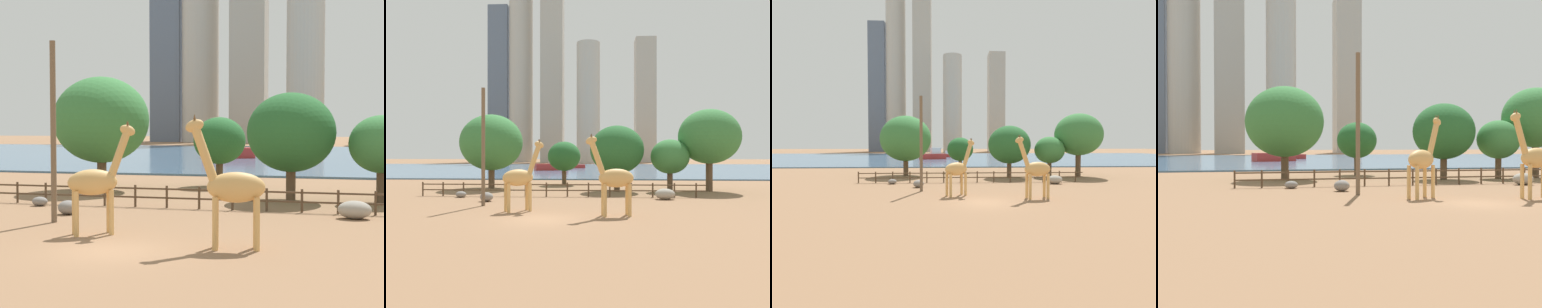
# 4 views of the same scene
# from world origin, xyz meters

# --- Properties ---
(ground_plane) EXTENTS (400.00, 400.00, 0.00)m
(ground_plane) POSITION_xyz_m (0.00, 80.00, 0.00)
(ground_plane) COLOR #8C6647
(harbor_water) EXTENTS (180.00, 86.00, 0.20)m
(harbor_water) POSITION_xyz_m (0.00, 77.00, 0.10)
(harbor_water) COLOR #476B8C
(harbor_water) RESTS_ON ground
(giraffe_tall) EXTENTS (2.91, 2.13, 5.00)m
(giraffe_tall) POSITION_xyz_m (-1.93, 3.14, 2.32)
(giraffe_tall) COLOR tan
(giraffe_tall) RESTS_ON ground
(giraffe_companion) EXTENTS (3.21, 1.29, 5.20)m
(giraffe_companion) POSITION_xyz_m (4.35, 1.50, 2.42)
(giraffe_companion) COLOR tan
(giraffe_companion) RESTS_ON ground
(utility_pole) EXTENTS (0.28, 0.28, 8.92)m
(utility_pole) POSITION_xyz_m (-5.29, 5.67, 4.46)
(utility_pole) COLOR brown
(utility_pole) RESTS_ON ground
(boulder_near_fence) EXTENTS (1.07, 1.01, 0.76)m
(boulder_near_fence) POSITION_xyz_m (-5.82, 8.26, 0.38)
(boulder_near_fence) COLOR gray
(boulder_near_fence) RESTS_ON ground
(boulder_by_pole) EXTENTS (1.70, 1.25, 0.93)m
(boulder_by_pole) POSITION_xyz_m (9.15, 10.42, 0.47)
(boulder_by_pole) COLOR gray
(boulder_by_pole) RESTS_ON ground
(boulder_small) EXTENTS (0.97, 0.73, 0.55)m
(boulder_small) POSITION_xyz_m (-9.00, 11.03, 0.27)
(boulder_small) COLOR gray
(boulder_small) RESTS_ON ground
(enclosure_fence) EXTENTS (26.12, 0.14, 1.30)m
(enclosure_fence) POSITION_xyz_m (-0.18, 12.00, 0.76)
(enclosure_fence) COLOR #4C3826
(enclosure_fence) RESTS_ON ground
(tree_left_large) EXTENTS (4.00, 4.00, 5.46)m
(tree_left_large) POSITION_xyz_m (10.89, 17.37, 3.63)
(tree_left_large) COLOR brown
(tree_left_large) RESTS_ON ground
(tree_center_broad) EXTENTS (5.64, 5.64, 6.92)m
(tree_center_broad) POSITION_xyz_m (5.36, 17.21, 4.36)
(tree_center_broad) COLOR brown
(tree_center_broad) RESTS_ON ground
(tree_right_tall) EXTENTS (7.09, 7.09, 8.44)m
(tree_right_tall) POSITION_xyz_m (-8.78, 19.98, 5.24)
(tree_right_tall) COLOR brown
(tree_right_tall) RESTS_ON ground
(tree_left_small) EXTENTS (4.16, 4.16, 5.52)m
(tree_left_small) POSITION_xyz_m (-0.91, 25.21, 3.62)
(tree_left_small) COLOR brown
(tree_left_small) RESTS_ON ground
(boat_ferry) EXTENTS (8.00, 5.24, 3.31)m
(boat_ferry) POSITION_xyz_m (-7.26, 64.24, 1.32)
(boat_ferry) COLOR #B22D28
(boat_ferry) RESTS_ON harbor_water
(boat_sailboat) EXTENTS (5.03, 2.37, 2.13)m
(boat_sailboat) POSITION_xyz_m (-2.64, 78.25, 0.92)
(boat_sailboat) COLOR #B22D28
(boat_sailboat) RESTS_ON harbor_water
(skyline_block_left) EXTENTS (10.29, 10.29, 53.15)m
(skyline_block_left) POSITION_xyz_m (-0.82, 142.70, 26.57)
(skyline_block_left) COLOR #B7B2A8
(skyline_block_left) RESTS_ON ground
(skyline_block_right) EXTENTS (9.89, 12.90, 78.62)m
(skyline_block_right) POSITION_xyz_m (-46.51, 167.57, 39.31)
(skyline_block_right) COLOR slate
(skyline_block_right) RESTS_ON ground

